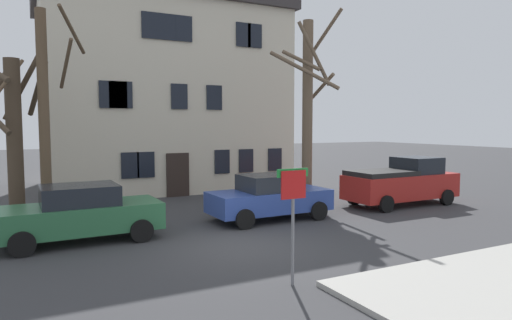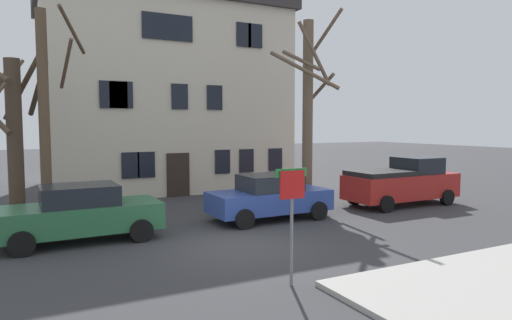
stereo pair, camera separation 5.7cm
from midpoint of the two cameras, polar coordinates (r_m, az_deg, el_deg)
The scene contains 9 objects.
ground_plane at distance 13.05m, azimuth -2.22°, elevation -10.83°, with size 120.00×120.00×0.00m, color #38383A.
building_main at distance 26.15m, azimuth -12.01°, elevation 9.78°, with size 12.82×8.96×11.66m.
tree_bare_mid at distance 17.62m, azimuth -28.62°, elevation 3.33°, with size 3.12×3.29×6.27m.
tree_bare_far at distance 16.84m, azimuth -25.39°, elevation 5.50°, with size 3.05×3.02×7.31m.
tree_bare_end at distance 19.77m, azimuth 6.58°, elevation 7.03°, with size 3.39×3.38×8.48m.
car_green_sedan at distance 14.31m, azimuth -21.54°, elevation -6.31°, with size 4.64×2.21×1.68m.
car_blue_sedan at distance 16.38m, azimuth 1.66°, elevation -4.73°, with size 4.46×2.16×1.65m.
pickup_truck_red at distance 20.33m, azimuth 17.94°, elevation -2.70°, with size 5.14×2.16×2.04m.
street_sign_pole at distance 9.58m, azimuth 4.56°, elevation -5.55°, with size 0.76×0.07×2.53m.
Camera 1 is at (-5.35, -11.40, 3.44)m, focal length 31.50 mm.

